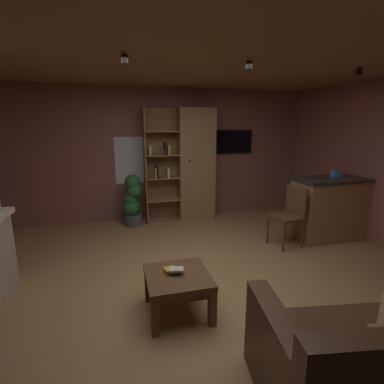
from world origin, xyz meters
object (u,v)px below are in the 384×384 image
at_px(tissue_box, 336,174).
at_px(table_book_1, 170,269).
at_px(table_book_2, 176,269).
at_px(table_book_0, 172,271).
at_px(potted_floor_plant, 132,201).
at_px(kitchen_bar_counter, 334,208).
at_px(wall_mounted_tv, 232,142).
at_px(dining_chair, 290,212).
at_px(bookshelf_cabinet, 191,166).
at_px(coffee_table, 178,282).

height_order(tissue_box, table_book_1, tissue_box).
distance_m(table_book_1, table_book_2, 0.08).
relative_size(table_book_0, potted_floor_plant, 0.13).
distance_m(kitchen_bar_counter, wall_mounted_tv, 2.34).
height_order(tissue_box, dining_chair, tissue_box).
relative_size(bookshelf_cabinet, table_book_0, 17.63).
bearing_deg(tissue_box, table_book_0, -155.88).
bearing_deg(bookshelf_cabinet, coffee_table, -107.15).
xyz_separation_m(coffee_table, table_book_0, (-0.04, 0.06, 0.09)).
bearing_deg(coffee_table, table_book_2, 145.33).
bearing_deg(table_book_2, table_book_1, 128.05).
height_order(kitchen_bar_counter, table_book_0, kitchen_bar_counter).
relative_size(bookshelf_cabinet, kitchen_bar_counter, 1.58).
relative_size(bookshelf_cabinet, table_book_1, 19.59).
relative_size(kitchen_bar_counter, potted_floor_plant, 1.41).
xyz_separation_m(tissue_box, dining_chair, (-0.91, -0.17, -0.54)).
height_order(table_book_2, wall_mounted_tv, wall_mounted_tv).
bearing_deg(wall_mounted_tv, table_book_1, -121.80).
relative_size(coffee_table, table_book_2, 4.50).
height_order(bookshelf_cabinet, coffee_table, bookshelf_cabinet).
height_order(tissue_box, coffee_table, tissue_box).
relative_size(tissue_box, table_book_0, 0.98).
distance_m(bookshelf_cabinet, kitchen_bar_counter, 2.64).
bearing_deg(dining_chair, table_book_1, -151.15).
xyz_separation_m(kitchen_bar_counter, dining_chair, (-0.89, -0.11, 0.02)).
height_order(potted_floor_plant, wall_mounted_tv, wall_mounted_tv).
relative_size(tissue_box, coffee_table, 0.19).
bearing_deg(dining_chair, table_book_2, -149.30).
xyz_separation_m(table_book_0, potted_floor_plant, (-0.23, 2.72, 0.06)).
distance_m(kitchen_bar_counter, potted_floor_plant, 3.51).
xyz_separation_m(kitchen_bar_counter, potted_floor_plant, (-3.19, 1.45, -0.03)).
bearing_deg(potted_floor_plant, wall_mounted_tv, 9.68).
height_order(coffee_table, wall_mounted_tv, wall_mounted_tv).
bearing_deg(table_book_2, wall_mounted_tv, 59.35).
distance_m(bookshelf_cabinet, potted_floor_plant, 1.33).
xyz_separation_m(bookshelf_cabinet, coffee_table, (-0.90, -2.93, -0.75)).
bearing_deg(bookshelf_cabinet, table_book_2, -107.41).
relative_size(tissue_box, wall_mounted_tv, 0.14).
bearing_deg(wall_mounted_tv, potted_floor_plant, -170.32).
relative_size(kitchen_bar_counter, table_book_0, 11.19).
bearing_deg(potted_floor_plant, kitchen_bar_counter, -24.42).
relative_size(table_book_2, wall_mounted_tv, 0.16).
height_order(bookshelf_cabinet, table_book_0, bookshelf_cabinet).
distance_m(tissue_box, coffee_table, 3.34).
height_order(kitchen_bar_counter, dining_chair, kitchen_bar_counter).
height_order(dining_chair, wall_mounted_tv, wall_mounted_tv).
bearing_deg(table_book_0, potted_floor_plant, 94.74).
height_order(coffee_table, potted_floor_plant, potted_floor_plant).
relative_size(table_book_1, dining_chair, 0.12).
xyz_separation_m(kitchen_bar_counter, table_book_0, (-2.97, -1.27, -0.09)).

